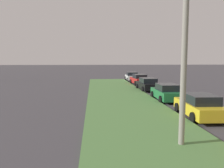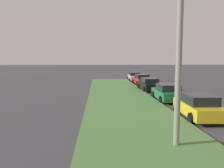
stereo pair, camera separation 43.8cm
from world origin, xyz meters
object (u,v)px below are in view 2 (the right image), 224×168
at_px(parked_car_red, 142,80).
at_px(streetlight, 189,39).
at_px(parked_car_yellow, 198,106).
at_px(parked_car_black, 149,84).
at_px(parked_car_white, 134,77).
at_px(parked_car_green, 167,93).

height_order(parked_car_red, streetlight, streetlight).
bearing_deg(parked_car_yellow, streetlight, 152.70).
height_order(parked_car_yellow, parked_car_red, same).
xyz_separation_m(parked_car_black, parked_car_red, (6.37, -0.35, 0.00)).
bearing_deg(parked_car_red, parked_car_white, -2.25).
xyz_separation_m(parked_car_yellow, parked_car_white, (24.27, 0.02, 0.00)).
bearing_deg(parked_car_black, parked_car_red, -5.33).
distance_m(parked_car_red, parked_car_white, 5.66).
height_order(parked_car_white, streetlight, streetlight).
bearing_deg(parked_car_red, parked_car_yellow, 176.28).
xyz_separation_m(parked_car_red, streetlight, (-23.17, 2.71, 3.67)).
bearing_deg(streetlight, parked_car_white, -5.15).
bearing_deg(parked_car_black, parked_car_white, -3.30).
distance_m(parked_car_yellow, streetlight, 6.41).
xyz_separation_m(parked_car_black, streetlight, (-16.80, 2.36, 3.67)).
xyz_separation_m(parked_car_black, parked_car_white, (12.02, -0.23, 0.00)).
bearing_deg(parked_car_white, streetlight, 176.56).
bearing_deg(streetlight, parked_car_green, -13.50).
bearing_deg(parked_car_green, streetlight, 167.16).
distance_m(parked_car_black, parked_car_red, 6.38).
bearing_deg(parked_car_green, parked_car_yellow, -178.13).
distance_m(parked_car_green, parked_car_white, 18.44).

